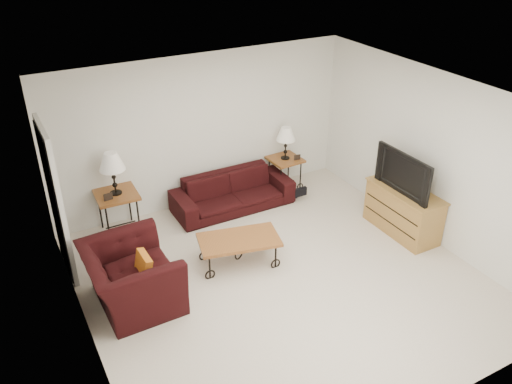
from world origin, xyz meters
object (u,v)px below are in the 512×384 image
(coffee_table, at_px, (239,251))
(backpack, at_px, (297,187))
(lamp_left, at_px, (113,174))
(tv_stand, at_px, (403,211))
(armchair, at_px, (131,277))
(side_table_left, at_px, (119,212))
(television, at_px, (408,172))
(lamp_right, at_px, (286,143))
(sofa, at_px, (233,192))
(side_table_right, at_px, (285,173))

(coffee_table, xyz_separation_m, backpack, (1.70, 1.19, 0.02))
(lamp_left, distance_m, tv_stand, 4.36)
(armchair, bearing_deg, side_table_left, -11.50)
(lamp_left, distance_m, armchair, 1.84)
(backpack, bearing_deg, armchair, -139.44)
(coffee_table, height_order, armchair, armchair)
(armchair, bearing_deg, television, -96.09)
(coffee_table, distance_m, tv_stand, 2.61)
(television, bearing_deg, side_table_left, -118.78)
(lamp_left, bearing_deg, backpack, -8.34)
(lamp_left, height_order, lamp_right, lamp_left)
(sofa, xyz_separation_m, tv_stand, (1.95, -1.89, 0.07))
(side_table_right, bearing_deg, lamp_left, 180.00)
(backpack, bearing_deg, side_table_left, -169.34)
(side_table_left, height_order, television, television)
(television, height_order, backpack, television)
(tv_stand, bearing_deg, side_table_left, 151.35)
(lamp_left, distance_m, lamp_right, 2.96)
(sofa, height_order, coffee_table, sofa)
(lamp_left, xyz_separation_m, armchair, (-0.32, -1.71, -0.60))
(lamp_left, bearing_deg, tv_stand, -28.65)
(side_table_left, xyz_separation_m, backpack, (2.93, -0.43, -0.11))
(side_table_right, xyz_separation_m, armchair, (-3.27, -1.71, 0.10))
(coffee_table, distance_m, armchair, 1.56)
(sofa, relative_size, backpack, 4.40)
(armchair, bearing_deg, coffee_table, -87.53)
(sofa, bearing_deg, television, -44.43)
(lamp_left, bearing_deg, sofa, -5.58)
(sofa, height_order, backpack, sofa)
(sofa, xyz_separation_m, armchair, (-2.16, -1.53, 0.10))
(television, bearing_deg, armchair, -95.03)
(lamp_right, distance_m, armchair, 3.72)
(tv_stand, bearing_deg, lamp_left, 151.35)
(sofa, height_order, tv_stand, tv_stand)
(television, bearing_deg, coffee_table, -100.14)
(lamp_left, xyz_separation_m, coffee_table, (1.23, -1.62, -0.79))
(television, distance_m, backpack, 2.01)
(side_table_left, relative_size, backpack, 1.47)
(tv_stand, relative_size, backpack, 2.67)
(side_table_right, xyz_separation_m, lamp_left, (-2.95, 0.00, 0.71))
(lamp_right, height_order, armchair, lamp_right)
(side_table_left, relative_size, lamp_left, 1.00)
(coffee_table, bearing_deg, lamp_right, 43.15)
(side_table_left, distance_m, tv_stand, 4.32)
(side_table_right, xyz_separation_m, coffee_table, (-1.72, -1.62, -0.08))
(side_table_right, height_order, lamp_right, lamp_right)
(television, xyz_separation_m, backpack, (-0.84, 1.64, -0.80))
(lamp_right, bearing_deg, side_table_left, 180.00)
(lamp_left, relative_size, television, 0.62)
(armchair, xyz_separation_m, backpack, (3.24, 1.28, -0.17))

